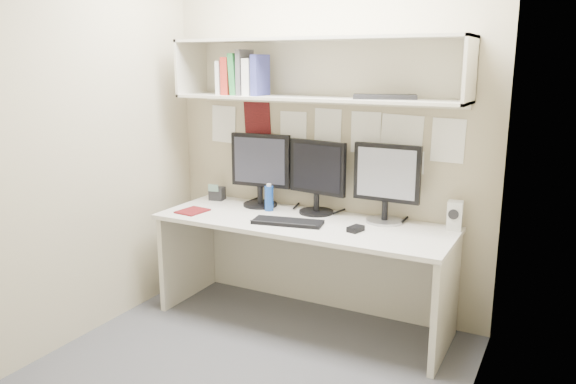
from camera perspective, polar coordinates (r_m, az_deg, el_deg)
The scene contains 19 objects.
floor at distance 3.52m, azimuth -3.38°, elevation -17.04°, with size 2.40×2.00×0.01m, color #434348.
wall_back at distance 3.96m, azimuth 3.83°, elevation 6.30°, with size 2.40×0.02×2.60m, color tan.
wall_front at distance 2.30m, azimuth -16.68°, elevation 0.88°, with size 2.40×0.02×2.60m, color tan.
wall_left at distance 3.84m, azimuth -19.30°, elevation 5.38°, with size 0.02×2.00×2.60m, color tan.
wall_right at distance 2.67m, azimuth 18.92°, elevation 2.37°, with size 0.02×2.00×2.60m, color tan.
desk at distance 3.88m, azimuth 1.51°, elevation -8.07°, with size 2.00×0.70×0.73m.
overhead_hutch at distance 3.81m, azimuth 3.06°, elevation 12.37°, with size 2.00×0.38×0.40m.
pinned_papers at distance 3.96m, azimuth 3.78°, elevation 5.57°, with size 1.92×0.01×0.48m, color white, non-canonical shape.
monitor_left at distance 4.10m, azimuth -2.82°, elevation 2.48°, with size 0.46×0.25×0.53m.
monitor_center at distance 3.89m, azimuth 2.99°, elevation 1.78°, with size 0.44×0.24×0.51m.
monitor_right at distance 3.72m, azimuth 9.97°, elevation 1.13°, with size 0.45×0.25×0.52m.
keyboard at distance 3.68m, azimuth -0.03°, elevation -3.07°, with size 0.46×0.16×0.02m, color black.
mouse at distance 3.54m, azimuth 6.88°, elevation -3.74°, with size 0.07×0.11×0.03m, color black.
speaker at distance 3.69m, azimuth 16.59°, elevation -2.29°, with size 0.10×0.11×0.18m.
blue_bottle at distance 3.99m, azimuth -1.94°, elevation -0.61°, with size 0.06×0.06×0.20m.
maroon_notebook at distance 4.03m, azimuth -9.68°, elevation -1.92°, with size 0.17×0.21×0.01m, color #5C0F13.
desk_phone at distance 4.34m, azimuth -7.22°, elevation -0.13°, with size 0.12×0.11×0.13m.
book_stack at distance 3.98m, azimuth -4.59°, elevation 11.72°, with size 0.33×0.19×0.31m.
hutch_tray at distance 3.60m, azimuth 9.80°, elevation 9.52°, with size 0.39×0.15×0.03m, color black.
Camera 1 is at (1.58, -2.61, 1.76)m, focal length 35.00 mm.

